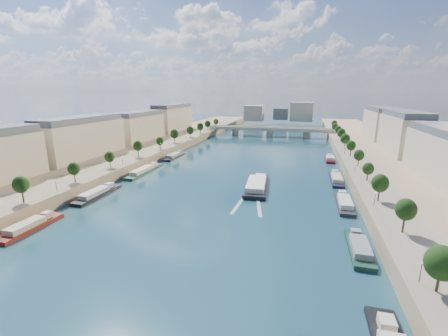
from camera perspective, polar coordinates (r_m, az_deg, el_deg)
The scene contains 17 objects.
ground at distance 158.93m, azimuth 3.67°, elevation 0.05°, with size 700.00×700.00×0.00m, color #0D333B.
quay_left at distance 186.08m, azimuth -18.60°, elevation 2.23°, with size 44.00×520.00×5.00m, color #9E8460.
quay_right at distance 160.88m, azimuth 29.69°, elevation -0.76°, with size 44.00×520.00×5.00m, color #9E8460.
pave_left at distance 177.76m, azimuth -14.63°, elevation 2.81°, with size 14.00×520.00×0.10m, color gray.
pave_right at distance 157.09m, azimuth 24.52°, elevation 0.48°, with size 14.00×520.00×0.10m, color gray.
trees_left at distance 177.54m, azimuth -13.86°, elevation 4.63°, with size 4.80×268.80×8.26m.
trees_right at distance 165.39m, azimuth 23.52°, elevation 3.16°, with size 4.80×268.80×8.26m.
lamps_left at distance 166.53m, azimuth -15.02°, elevation 2.99°, with size 0.36×200.36×4.28m.
lamps_right at distance 160.67m, azimuth 22.78°, elevation 1.95°, with size 0.36×200.36×4.28m.
buildings_left at distance 200.98m, azimuth -20.15°, elevation 6.99°, with size 16.00×226.00×23.20m.
buildings_right at distance 173.41m, azimuth 33.48°, elevation 4.44°, with size 16.00×226.00×23.20m.
skyline at distance 372.32m, azimuth 11.13°, elevation 10.33°, with size 79.00×42.00×22.00m.
bridge at distance 274.77m, azimuth 8.77°, elevation 7.07°, with size 112.00×12.00×8.15m.
tour_barge at distance 125.89m, azimuth 6.27°, elevation -3.31°, with size 11.18×31.12×4.14m.
wake at distance 110.87m, azimuth 4.90°, elevation -6.41°, with size 10.75×26.03×0.04m.
moored_barges_left at distance 130.43m, azimuth -21.33°, elevation -3.77°, with size 5.00×156.61×3.60m.
moored_barges_right at distance 113.03m, azimuth 22.04°, elevation -6.60°, with size 5.00×162.33×3.60m.
Camera 1 is at (30.36, -50.99, 39.26)m, focal length 24.00 mm.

